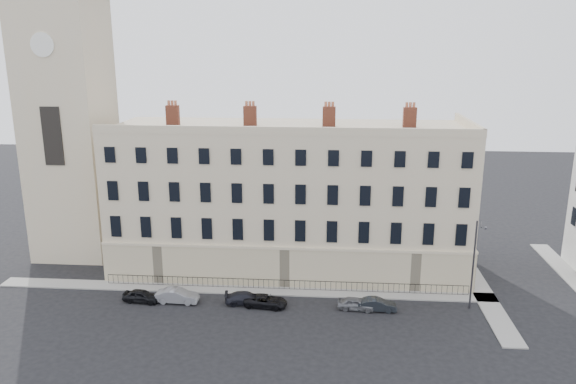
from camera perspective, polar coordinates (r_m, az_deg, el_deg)
name	(u,v)px	position (r m, az deg, el deg)	size (l,w,h in m)	color
ground	(348,319)	(50.24, 6.09, -12.68)	(160.00, 160.00, 0.00)	black
terrace	(290,197)	(58.76, 0.16, -0.55)	(36.22, 12.22, 17.00)	beige
church_tower	(66,87)	(65.08, -21.64, 9.92)	(8.00, 8.13, 44.00)	beige
pavement_terrace	(243,290)	(55.28, -4.62, -9.87)	(48.00, 2.00, 0.12)	gray
pavement_east_return	(478,284)	(59.27, 18.70, -8.89)	(2.00, 24.00, 0.12)	gray
pavement_adjacent	(574,279)	(64.21, 27.02, -7.91)	(2.00, 20.00, 0.12)	gray
railings	(284,285)	(54.98, -0.39, -9.40)	(35.00, 0.04, 0.96)	black
car_a	(142,296)	(54.36, -14.65, -10.18)	(1.39, 3.45, 1.17)	black
car_b	(177,296)	(53.51, -11.17, -10.30)	(1.38, 3.94, 1.30)	gray
car_c	(246,298)	(52.47, -4.30, -10.69)	(1.56, 3.83, 1.11)	black
car_d	(266,301)	(51.86, -2.29, -11.00)	(1.80, 3.91, 1.09)	black
car_e	(356,304)	(51.63, 6.92, -11.20)	(1.33, 3.31, 1.13)	slate
car_f	(377,305)	(51.71, 9.02, -11.23)	(1.21, 3.48, 1.15)	black
streetlamp	(474,261)	(52.34, 18.39, -6.70)	(0.61, 1.76, 8.29)	#343339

